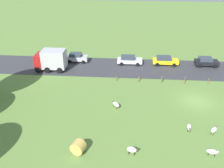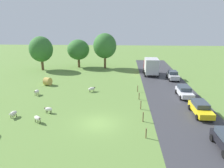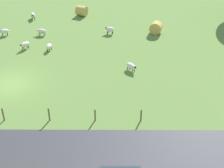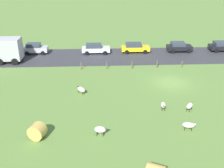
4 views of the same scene
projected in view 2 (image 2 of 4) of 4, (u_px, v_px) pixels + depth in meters
ground_plane at (98, 123)px, 23.20m from camera, size 160.00×160.00×0.00m
road_strip at (192, 126)px, 22.62m from camera, size 8.00×80.00×0.06m
sheep_0 at (13, 113)px, 24.53m from camera, size 0.71×1.22×0.75m
sheep_2 at (37, 92)px, 31.98m from camera, size 0.74×1.14×0.84m
sheep_3 at (48, 109)px, 25.70m from camera, size 1.10×0.58×0.74m
sheep_4 at (92, 89)px, 33.53m from camera, size 1.24×1.16×0.76m
sheep_6 at (38, 118)px, 23.23m from camera, size 1.14×1.07×0.78m
hay_bale_0 at (48, 81)px, 37.01m from camera, size 1.42×1.63×1.37m
tree_0 at (78, 50)px, 50.55m from camera, size 5.24×5.24×6.71m
tree_1 at (105, 46)px, 49.32m from camera, size 5.40×5.40×8.21m
tree_2 at (41, 49)px, 47.52m from camera, size 5.24×5.24×7.63m
fence_post_0 at (146, 133)px, 20.16m from camera, size 0.12×0.12×1.01m
fence_post_1 at (143, 117)px, 23.48m from camera, size 0.12×0.12×1.14m
fence_post_2 at (141, 105)px, 26.82m from camera, size 0.12×0.12×1.15m
fence_post_3 at (139, 96)px, 30.17m from camera, size 0.12×0.12×1.04m
fence_post_4 at (138, 89)px, 33.52m from camera, size 0.12×0.12×1.04m
truck_0 at (151, 66)px, 43.56m from camera, size 2.88×4.99×3.49m
car_0 at (184, 91)px, 31.20m from camera, size 1.94×4.39×1.53m
car_2 at (173, 75)px, 40.29m from camera, size 1.93×3.81×1.65m
car_4 at (201, 108)px, 25.12m from camera, size 1.94×4.51×1.53m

